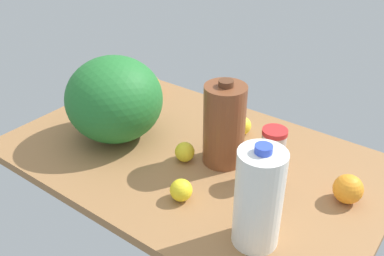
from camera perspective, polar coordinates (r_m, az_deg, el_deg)
name	(u,v)px	position (r cm, az deg, el deg)	size (l,w,h in cm)	color
countertop	(192,158)	(139.03, 0.00, -4.07)	(120.00, 76.00, 3.00)	#996A40
tumbler_cup	(272,155)	(125.42, 10.66, -3.50)	(7.25, 7.25, 16.80)	beige
milk_jug	(258,198)	(101.84, 8.86, -9.27)	(11.45, 11.45, 27.80)	white
watermelon	(114,99)	(143.05, -10.31, 3.80)	(31.95, 31.95, 28.40)	#24722E
chocolate_milk_jug	(224,125)	(128.94, 4.32, 0.44)	(12.78, 12.78, 27.57)	brown
lemon_near_front	(181,190)	(118.81, -1.46, -8.28)	(6.31, 6.31, 6.31)	yellow
lemon_loose	(242,126)	(148.41, 6.68, 0.32)	(6.38, 6.38, 6.38)	yellow
orange_far_back	(150,84)	(176.05, -5.62, 5.82)	(8.01, 8.01, 8.01)	orange
orange_beside_bowl	(348,189)	(125.14, 20.09, -7.64)	(8.18, 8.18, 8.18)	orange
lemon_by_jug	(185,152)	(133.83, -0.93, -3.22)	(6.25, 6.25, 6.25)	yellow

